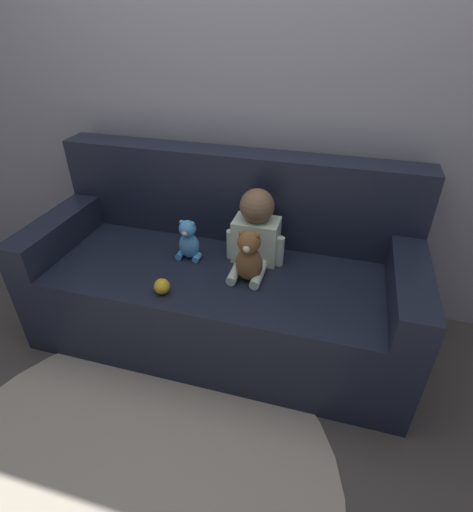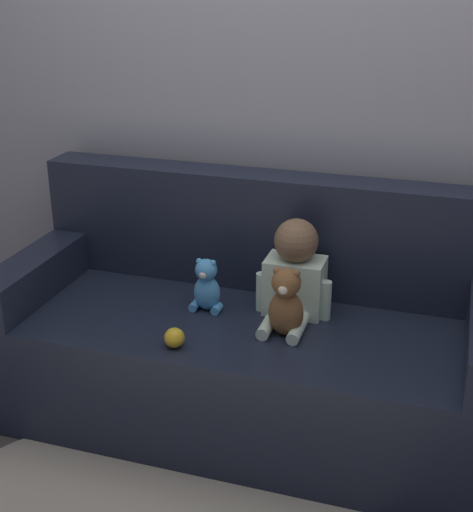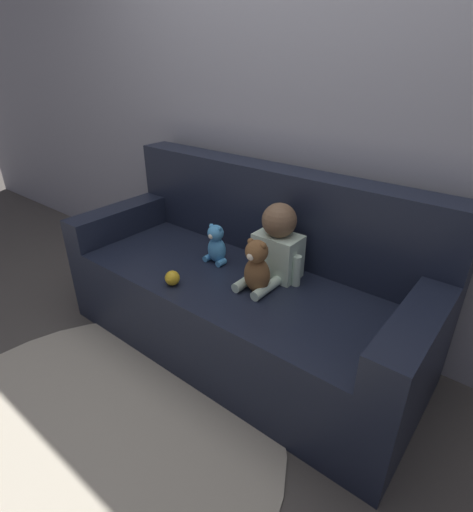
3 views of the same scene
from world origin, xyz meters
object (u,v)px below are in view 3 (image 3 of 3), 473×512
at_px(toy_ball, 172,278).
at_px(plush_toy_side, 216,245).
at_px(teddy_bear_brown, 257,267).
at_px(couch, 246,290).
at_px(person_baby, 277,246).

bearing_deg(toy_ball, plush_toy_side, 88.11).
distance_m(teddy_bear_brown, plush_toy_side, 0.36).
distance_m(couch, person_baby, 0.35).
height_order(teddy_bear_brown, plush_toy_side, teddy_bear_brown).
bearing_deg(teddy_bear_brown, couch, 140.24).
bearing_deg(plush_toy_side, toy_ball, -91.89).
xyz_separation_m(person_baby, plush_toy_side, (-0.33, -0.08, -0.07)).
relative_size(person_baby, teddy_bear_brown, 1.43).
xyz_separation_m(teddy_bear_brown, toy_ball, (-0.36, -0.21, -0.10)).
bearing_deg(person_baby, couch, -167.81).
xyz_separation_m(person_baby, toy_ball, (-0.34, -0.39, -0.13)).
distance_m(plush_toy_side, toy_ball, 0.32).
distance_m(teddy_bear_brown, toy_ball, 0.42).
bearing_deg(person_baby, plush_toy_side, -167.26).
height_order(person_baby, teddy_bear_brown, person_baby).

